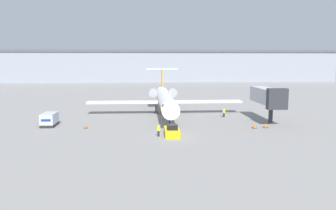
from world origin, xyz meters
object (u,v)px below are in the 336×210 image
worker_near_tug (159,130)px  traffic_cone_right (254,126)px  jet_bridge (267,96)px  traffic_cone_left (86,126)px  traffic_cone_mid (266,126)px  luggage_cart (49,120)px  worker_by_wing (224,112)px  airplane_main (165,99)px  pushback_tug (172,131)px

worker_near_tug → traffic_cone_right: size_ratio=2.08×
traffic_cone_right → jet_bridge: 7.67m
traffic_cone_left → traffic_cone_mid: bearing=-3.0°
worker_near_tug → traffic_cone_mid: bearing=16.0°
luggage_cart → worker_near_tug: bearing=-26.1°
jet_bridge → worker_by_wing: bearing=141.6°
traffic_cone_right → jet_bridge: bearing=53.1°
worker_near_tug → jet_bridge: size_ratio=0.17×
worker_by_wing → luggage_cart: bearing=-168.2°
luggage_cart → worker_by_wing: bearing=11.8°
airplane_main → jet_bridge: size_ratio=2.95×
jet_bridge → traffic_cone_mid: bearing=-111.9°
worker_near_tug → pushback_tug: bearing=7.7°
airplane_main → traffic_cone_mid: 21.13m
airplane_main → traffic_cone_mid: (15.18, -14.45, -2.72)m
traffic_cone_mid → airplane_main: bearing=136.4°
worker_near_tug → worker_by_wing: (12.86, 14.87, -0.01)m
traffic_cone_right → traffic_cone_left: bearing=176.1°
luggage_cart → traffic_cone_mid: (34.66, -3.59, -0.74)m
luggage_cart → traffic_cone_left: 6.57m
airplane_main → jet_bridge: 19.68m
worker_near_tug → traffic_cone_mid: 17.93m
pushback_tug → luggage_cart: 21.03m
worker_near_tug → traffic_cone_right: 15.97m
traffic_cone_right → jet_bridge: size_ratio=0.08×
airplane_main → traffic_cone_left: size_ratio=39.29×
worker_near_tug → worker_by_wing: size_ratio=1.01×
pushback_tug → worker_near_tug: pushback_tug is taller
luggage_cart → jet_bridge: size_ratio=0.37×
airplane_main → worker_by_wing: bearing=-22.7°
luggage_cart → worker_by_wing: (30.29, 6.33, -0.17)m
airplane_main → traffic_cone_mid: airplane_main is taller
worker_by_wing → traffic_cone_mid: size_ratio=2.37×
pushback_tug → traffic_cone_mid: bearing=17.0°
traffic_cone_mid → pushback_tug: bearing=-163.0°
worker_by_wing → traffic_cone_right: size_ratio=2.06×
luggage_cart → traffic_cone_left: luggage_cart is taller
worker_near_tug → traffic_cone_left: 12.97m
airplane_main → luggage_cart: (-19.47, -10.85, -1.98)m
luggage_cart → traffic_cone_left: (6.19, -2.11, -0.69)m
pushback_tug → traffic_cone_mid: (15.33, 4.69, -0.33)m
luggage_cart → traffic_cone_right: 32.94m
pushback_tug → worker_by_wing: bearing=53.1°
traffic_cone_left → traffic_cone_right: traffic_cone_right is taller
traffic_cone_mid → luggage_cart: bearing=174.1°
airplane_main → traffic_cone_left: 18.75m
worker_near_tug → traffic_cone_left: (-11.25, 6.44, -0.53)m
traffic_cone_left → jet_bridge: size_ratio=0.08×
pushback_tug → jet_bridge: size_ratio=0.39×
traffic_cone_left → traffic_cone_right: bearing=-3.9°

